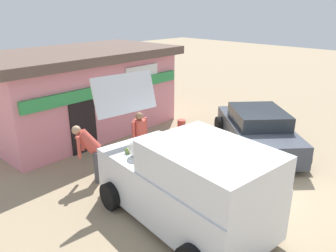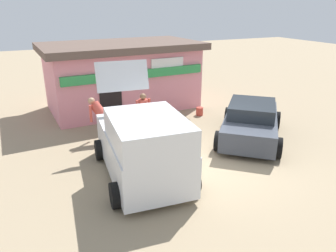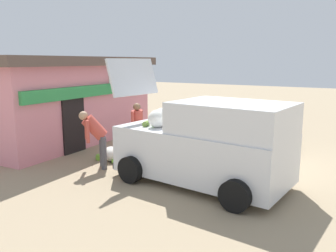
{
  "view_description": "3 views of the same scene",
  "coord_description": "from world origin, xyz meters",
  "views": [
    {
      "loc": [
        -7.19,
        -3.99,
        4.39
      ],
      "look_at": [
        -0.94,
        2.25,
        1.13
      ],
      "focal_mm": 34.85,
      "sensor_mm": 36.0,
      "label": 1
    },
    {
      "loc": [
        -5.38,
        -7.55,
        4.54
      ],
      "look_at": [
        -1.2,
        1.52,
        0.71
      ],
      "focal_mm": 34.1,
      "sensor_mm": 36.0,
      "label": 2
    },
    {
      "loc": [
        -9.7,
        -3.27,
        2.81
      ],
      "look_at": [
        -0.52,
        2.31,
        0.78
      ],
      "focal_mm": 36.77,
      "sensor_mm": 36.0,
      "label": 3
    }
  ],
  "objects": [
    {
      "name": "storefront_bar",
      "position": [
        -1.23,
        6.42,
        1.51
      ],
      "size": [
        7.11,
        4.28,
        2.96
      ],
      "color": "pink",
      "rests_on": "ground_plane"
    },
    {
      "name": "customer_bending",
      "position": [
        -3.15,
        2.94,
        0.93
      ],
      "size": [
        0.72,
        0.7,
        1.54
      ],
      "color": "#4C4C51",
      "rests_on": "ground_plane"
    },
    {
      "name": "ground_plane",
      "position": [
        0.0,
        0.0,
        0.0
      ],
      "size": [
        60.0,
        60.0,
        0.0
      ],
      "primitive_type": "plane",
      "color": "#9E896B"
    },
    {
      "name": "parked_sedan",
      "position": [
        1.74,
        0.87,
        0.64
      ],
      "size": [
        3.9,
        4.09,
        1.34
      ],
      "color": "#383D47",
      "rests_on": "ground_plane"
    },
    {
      "name": "vendor_standing",
      "position": [
        -1.62,
        2.71,
        0.92
      ],
      "size": [
        0.57,
        0.36,
        1.6
      ],
      "color": "navy",
      "rests_on": "ground_plane"
    },
    {
      "name": "unloaded_banana_pile",
      "position": [
        -2.41,
        3.07,
        0.18
      ],
      "size": [
        0.78,
        0.91,
        0.4
      ],
      "color": "silver",
      "rests_on": "ground_plane"
    },
    {
      "name": "paint_bucket",
      "position": [
        1.39,
        3.85,
        0.18
      ],
      "size": [
        0.3,
        0.3,
        0.35
      ],
      "primitive_type": "cylinder",
      "color": "#BF3F33",
      "rests_on": "ground_plane"
    },
    {
      "name": "delivery_van",
      "position": [
        -2.72,
        -0.09,
        0.96
      ],
      "size": [
        2.51,
        4.36,
        2.88
      ],
      "color": "silver",
      "rests_on": "ground_plane"
    }
  ]
}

